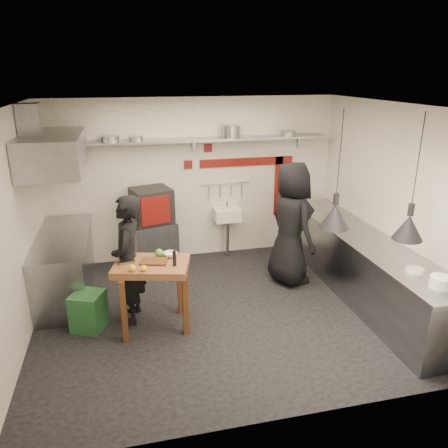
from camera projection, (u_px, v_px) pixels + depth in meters
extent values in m
plane|color=black|center=(221.00, 311.00, 6.14)|extent=(5.00, 5.00, 0.00)
plane|color=beige|center=(221.00, 106.00, 5.21)|extent=(5.00, 5.00, 0.00)
cube|color=silver|center=(194.00, 180.00, 7.60)|extent=(5.00, 0.04, 2.80)
cube|color=silver|center=(276.00, 292.00, 3.75)|extent=(5.00, 0.04, 2.80)
cube|color=silver|center=(14.00, 232.00, 5.13)|extent=(0.04, 4.20, 2.80)
cube|color=silver|center=(392.00, 204.00, 6.22)|extent=(0.04, 4.20, 2.80)
cube|color=#62100D|center=(247.00, 162.00, 7.70)|extent=(1.70, 0.02, 0.14)
cube|color=#62100D|center=(278.00, 186.00, 7.99)|extent=(0.14, 0.02, 1.10)
cube|color=#62100D|center=(208.00, 148.00, 7.46)|extent=(0.14, 0.02, 0.14)
cube|color=#62100D|center=(188.00, 165.00, 7.47)|extent=(0.14, 0.02, 0.14)
cube|color=gray|center=(195.00, 140.00, 7.20)|extent=(4.60, 0.34, 0.04)
cube|color=gray|center=(76.00, 149.00, 6.96)|extent=(0.04, 0.06, 0.24)
cube|color=gray|center=(194.00, 145.00, 7.37)|extent=(0.04, 0.06, 0.24)
cube|color=gray|center=(299.00, 141.00, 7.78)|extent=(0.04, 0.06, 0.24)
cylinder|color=gray|center=(110.00, 139.00, 6.88)|extent=(0.30, 0.30, 0.09)
cylinder|color=gray|center=(136.00, 138.00, 6.98)|extent=(0.24, 0.24, 0.07)
cylinder|color=gray|center=(231.00, 131.00, 7.29)|extent=(0.36, 0.36, 0.20)
cylinder|color=gray|center=(288.00, 133.00, 7.54)|extent=(0.32, 0.32, 0.08)
cube|color=gray|center=(152.00, 243.00, 7.49)|extent=(0.87, 0.83, 0.80)
cube|color=black|center=(152.00, 206.00, 7.22)|extent=(0.73, 0.70, 0.58)
cube|color=#62100D|center=(156.00, 211.00, 6.96)|extent=(0.47, 0.15, 0.46)
cube|color=black|center=(155.00, 210.00, 6.98)|extent=(0.36, 0.11, 0.34)
cube|color=silver|center=(227.00, 215.00, 7.76)|extent=(0.46, 0.34, 0.22)
cylinder|color=gray|center=(227.00, 205.00, 7.70)|extent=(0.03, 0.03, 0.14)
cylinder|color=gray|center=(228.00, 238.00, 7.87)|extent=(0.06, 0.06, 0.66)
cylinder|color=gray|center=(225.00, 183.00, 7.71)|extent=(0.90, 0.02, 0.02)
cube|color=gray|center=(363.00, 267.00, 6.46)|extent=(0.70, 3.80, 0.90)
cube|color=gray|center=(366.00, 238.00, 6.30)|extent=(0.76, 3.90, 0.03)
cylinder|color=silver|center=(440.00, 282.00, 4.81)|extent=(0.25, 0.25, 0.13)
cylinder|color=silver|center=(415.00, 270.00, 5.19)|extent=(0.22, 0.22, 0.05)
cube|color=gray|center=(65.00, 266.00, 6.49)|extent=(0.70, 1.90, 0.90)
cube|color=gray|center=(61.00, 237.00, 6.34)|extent=(0.76, 2.00, 0.03)
cube|color=gray|center=(53.00, 152.00, 5.94)|extent=(0.78, 1.60, 0.50)
cube|color=gray|center=(30.00, 123.00, 5.75)|extent=(0.28, 0.28, 0.50)
cube|color=#20572B|center=(88.00, 311.00, 5.67)|extent=(0.50, 0.50, 0.50)
cube|color=#532F18|center=(154.00, 261.00, 5.49)|extent=(0.38, 0.31, 0.02)
cylinder|color=black|center=(174.00, 258.00, 5.36)|extent=(0.05, 0.05, 0.20)
sphere|color=yellow|center=(132.00, 268.00, 5.23)|extent=(0.09, 0.09, 0.08)
sphere|color=yellow|center=(144.00, 268.00, 5.23)|extent=(0.08, 0.08, 0.07)
sphere|color=#4C9532|center=(159.00, 253.00, 5.65)|extent=(0.14, 0.14, 0.11)
cube|color=gray|center=(127.00, 261.00, 5.48)|extent=(0.21, 0.15, 0.03)
imported|color=silver|center=(170.00, 254.00, 5.65)|extent=(0.24, 0.24, 0.06)
imported|color=black|center=(128.00, 260.00, 5.68)|extent=(0.51, 0.69, 1.74)
imported|color=black|center=(291.00, 224.00, 6.73)|extent=(0.81, 1.06, 1.93)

